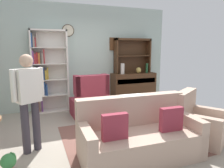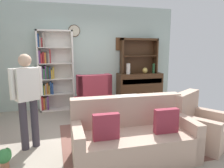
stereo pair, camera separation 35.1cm
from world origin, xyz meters
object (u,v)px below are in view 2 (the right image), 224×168
Objects in this scene: sideboard at (139,87)px; book_stack at (127,113)px; sideboard_hutch at (139,51)px; coffee_table at (129,118)px; bottle_wine at (154,68)px; couch_floral at (133,138)px; vase_round at (145,70)px; bookshelf at (53,72)px; person_reading at (27,95)px; wingback_chair at (93,101)px; vase_tall at (128,69)px; armchair_floral at (199,127)px; potted_plant_small at (4,157)px.

sideboard is 2.29m from book_stack.
coffee_table is (-1.10, -2.16, -1.21)m from sideboard_hutch.
bottle_wine is 0.15× the size of couch_floral.
sideboard_hutch is 6.47× the size of vase_round.
bookshelf is 1.35× the size of person_reading.
bottle_wine is at bearing 51.58° from book_stack.
person_reading is (-2.83, -2.12, -0.65)m from sideboard_hutch.
vase_round is at bearing 22.26° from wingback_chair.
sideboard_hutch is 3.68× the size of vase_tall.
coffee_table is at bearing -118.28° from sideboard.
book_stack is (-1.12, -2.11, -1.12)m from sideboard_hutch.
bottle_wine is 1.51× the size of book_stack.
armchair_floral is 3.85× the size of potted_plant_small.
couch_floral is at bearing -83.37° from wingback_chair.
vase_tall is (2.05, -0.16, 0.05)m from bookshelf.
armchair_floral is at bearing -29.32° from coffee_table.
sideboard_hutch is at bearing 29.17° from wingback_chair.
armchair_floral is 1.28m from book_stack.
bottle_wine is at bearing 57.60° from couch_floral.
bookshelf reaches higher than sideboard_hutch.
book_stack is (-1.51, -1.91, -0.62)m from bottle_wine.
person_reading is 8.41× the size of book_stack.
vase_round is at bearing 37.31° from potted_plant_small.
vase_tall reaches higher than book_stack.
vase_tall is 1.61× the size of book_stack.
vase_tall reaches higher than couch_floral.
wingback_chair is (-1.51, 1.90, 0.09)m from armchair_floral.
person_reading reaches higher than sideboard.
wingback_chair is 0.67× the size of person_reading.
coffee_table is at bearing -1.20° from person_reading.
bookshelf reaches higher than wingback_chair.
vase_round is at bearing 33.26° from person_reading.
bookshelf is at bearing 137.25° from wingback_chair.
sideboard is 7.01× the size of book_stack.
bottle_wine is at bearing 80.65° from armchair_floral.
book_stack is at bearing -71.56° from wingback_chair.
vase_tall is at bearing 71.15° from couch_floral.
bookshelf is at bearing -179.39° from sideboard_hutch.
vase_round reaches higher than armchair_floral.
vase_tall is 3.12m from person_reading.
armchair_floral reaches higher than book_stack.
sideboard_hutch is 2.70m from coffee_table.
bookshelf is 1.62× the size of sideboard.
vase_round is 0.09× the size of couch_floral.
sideboard_hutch is (0.00, 0.11, 1.05)m from sideboard.
potted_plant_small is 2.09m from coffee_table.
sideboard is at bearing 25.98° from wingback_chair.
person_reading is at bearing -146.74° from vase_round.
coffee_table is (-1.23, -1.98, -0.65)m from vase_round.
bookshelf reaches higher than couch_floral.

